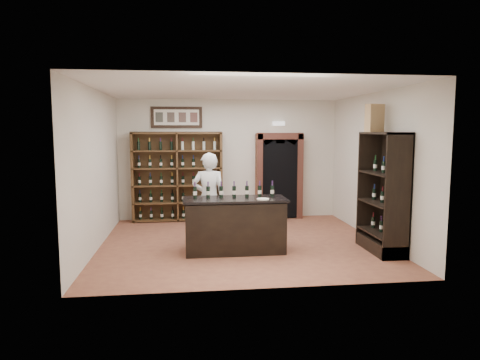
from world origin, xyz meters
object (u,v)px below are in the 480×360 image
(shopkeeper, at_px, (209,198))
(counter_bottle_0, at_px, (195,192))
(tasting_counter, at_px, (235,225))
(wine_shelf, at_px, (177,176))
(side_cabinet, at_px, (384,211))
(wine_crate, at_px, (375,118))

(shopkeeper, bearing_deg, counter_bottle_0, 66.03)
(tasting_counter, bearing_deg, wine_shelf, 110.56)
(tasting_counter, xyz_separation_m, shopkeeper, (-0.44, 0.68, 0.41))
(tasting_counter, relative_size, shopkeeper, 1.04)
(side_cabinet, bearing_deg, tasting_counter, 173.72)
(wine_crate, bearing_deg, side_cabinet, -103.97)
(tasting_counter, bearing_deg, shopkeeper, 122.76)
(tasting_counter, bearing_deg, wine_crate, 2.15)
(wine_shelf, distance_m, wine_crate, 4.90)
(wine_shelf, distance_m, side_cabinet, 5.02)
(counter_bottle_0, bearing_deg, tasting_counter, -9.43)
(tasting_counter, xyz_separation_m, wine_crate, (2.67, 0.10, 1.97))
(side_cabinet, xyz_separation_m, shopkeeper, (-3.16, 0.98, 0.15))
(tasting_counter, height_order, side_cabinet, side_cabinet)
(wine_shelf, height_order, tasting_counter, wine_shelf)
(tasting_counter, distance_m, counter_bottle_0, 0.95)
(tasting_counter, relative_size, wine_crate, 3.60)
(side_cabinet, height_order, wine_crate, wine_crate)
(counter_bottle_0, height_order, shopkeeper, shopkeeper)
(side_cabinet, relative_size, wine_crate, 4.21)
(side_cabinet, xyz_separation_m, wine_crate, (-0.06, 0.40, 1.71))
(counter_bottle_0, distance_m, wine_crate, 3.65)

